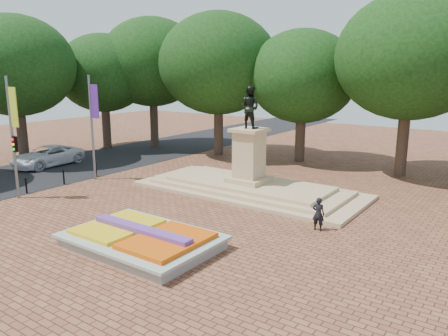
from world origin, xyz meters
name	(u,v)px	position (x,y,z in m)	size (l,w,h in m)	color
ground	(158,229)	(0.00, 0.00, 0.00)	(90.00, 90.00, 0.00)	brown
asphalt_street	(60,169)	(-15.00, 5.00, 0.01)	(9.00, 90.00, 0.02)	black
flower_bed	(142,239)	(1.03, -2.00, 0.38)	(6.30, 4.30, 0.91)	gray
monument	(249,177)	(0.00, 8.00, 0.88)	(14.00, 6.00, 6.40)	tan
tree_row_back	(349,79)	(2.33, 18.00, 6.67)	(44.80, 8.80, 10.43)	#3A2E20
tree_row_street	(14,82)	(-19.50, 4.67, 6.39)	(8.40, 25.40, 9.98)	#3A2E20
banner_poles	(8,133)	(-10.08, -1.31, 3.88)	(0.88, 11.17, 7.00)	slate
bollard_row	(5,190)	(-10.70, -1.50, 0.53)	(0.12, 13.12, 0.98)	black
van	(47,156)	(-16.68, 5.13, 0.78)	(2.58, 5.60, 1.56)	white
pedestrian	(318,214)	(6.19, 4.22, 0.79)	(0.58, 0.38, 1.58)	black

